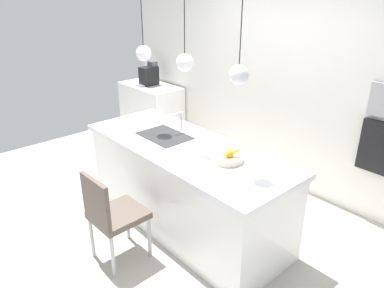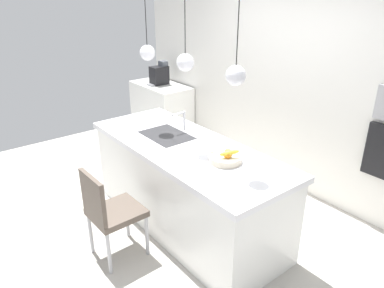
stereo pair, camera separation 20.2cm
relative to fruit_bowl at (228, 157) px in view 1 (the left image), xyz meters
name	(u,v)px [view 1 (the left image)]	position (x,y,z in m)	size (l,w,h in m)	color
floor	(186,223)	(-0.52, -0.06, -0.98)	(6.60, 6.60, 0.00)	#BCB7AD
back_wall	(286,83)	(-0.52, 1.59, 0.32)	(6.00, 0.10, 2.60)	silver
kitchen_island	(186,186)	(-0.52, -0.06, -0.51)	(2.38, 0.93, 0.94)	white
sink_basin	(164,136)	(-0.87, -0.06, -0.04)	(0.56, 0.40, 0.02)	#2D2D30
faucet	(180,119)	(-0.87, 0.15, 0.10)	(0.02, 0.17, 0.22)	silver
fruit_bowl	(228,157)	(0.00, 0.00, 0.00)	(0.30, 0.30, 0.15)	beige
side_counter	(151,110)	(-2.92, 1.22, -0.54)	(1.10, 0.60, 0.88)	white
coffee_machine	(149,75)	(-2.95, 1.22, 0.06)	(0.20, 0.35, 0.38)	black
chair_near	(112,213)	(-0.53, -0.94, -0.45)	(0.44, 0.47, 0.93)	brown
pendant_light_left	(144,53)	(-1.18, -0.06, 0.79)	(0.16, 0.16, 0.76)	silver
pendant_light_center	(185,62)	(-0.52, -0.06, 0.79)	(0.16, 0.16, 0.76)	silver
pendant_light_right	(239,74)	(0.14, -0.06, 0.79)	(0.16, 0.16, 0.76)	silver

